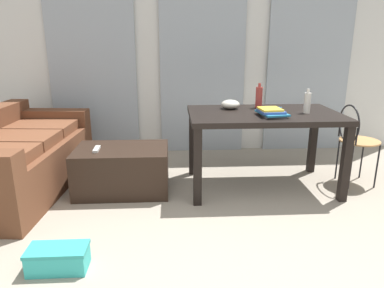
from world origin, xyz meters
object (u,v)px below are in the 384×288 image
(bowl, at_px, (230,104))
(scissors, at_px, (278,107))
(book_stack, at_px, (271,112))
(coffee_table, at_px, (123,169))
(tv_remote_primary, at_px, (97,149))
(shoebox, at_px, (58,258))
(craft_table, at_px, (264,122))
(couch, at_px, (13,159))
(bottle_far, at_px, (307,103))
(bottle_near, at_px, (259,97))
(wire_chair, at_px, (354,135))

(bowl, bearing_deg, scissors, 3.34)
(book_stack, bearing_deg, coffee_table, 174.27)
(book_stack, distance_m, tv_remote_primary, 1.62)
(scissors, xyz_separation_m, shoebox, (-1.78, -1.47, -0.67))
(book_stack, bearing_deg, bowl, 130.52)
(tv_remote_primary, bearing_deg, craft_table, 1.25)
(couch, relative_size, book_stack, 5.62)
(tv_remote_primary, bearing_deg, couch, 169.40)
(coffee_table, height_order, bottle_far, bottle_far)
(tv_remote_primary, bearing_deg, book_stack, -4.75)
(bowl, bearing_deg, book_stack, -49.48)
(book_stack, distance_m, scissors, 0.43)
(couch, height_order, tv_remote_primary, couch)
(coffee_table, xyz_separation_m, book_stack, (1.36, -0.14, 0.56))
(bottle_near, relative_size, shoebox, 0.66)
(bottle_far, height_order, book_stack, bottle_far)
(wire_chair, bearing_deg, bottle_near, 166.73)
(tv_remote_primary, bearing_deg, coffee_table, 11.86)
(bowl, distance_m, book_stack, 0.48)
(coffee_table, height_order, tv_remote_primary, tv_remote_primary)
(scissors, height_order, tv_remote_primary, scissors)
(tv_remote_primary, bearing_deg, scissors, 8.24)
(bowl, xyz_separation_m, scissors, (0.48, 0.03, -0.04))
(craft_table, xyz_separation_m, book_stack, (0.02, -0.16, 0.13))
(book_stack, relative_size, tv_remote_primary, 1.85)
(bottle_far, distance_m, shoebox, 2.43)
(coffee_table, height_order, craft_table, craft_table)
(craft_table, xyz_separation_m, shoebox, (-1.59, -1.25, -0.57))
(bottle_near, distance_m, bowl, 0.30)
(craft_table, distance_m, tv_remote_primary, 1.57)
(bowl, distance_m, scissors, 0.48)
(wire_chair, xyz_separation_m, book_stack, (-0.89, -0.18, 0.27))
(bowl, bearing_deg, craft_table, -34.53)
(wire_chair, distance_m, scissors, 0.78)
(couch, distance_m, book_stack, 2.45)
(bottle_near, distance_m, scissors, 0.22)
(bottle_near, bearing_deg, scissors, -1.30)
(bottle_near, distance_m, shoebox, 2.30)
(scissors, bearing_deg, bottle_far, -55.70)
(coffee_table, distance_m, wire_chair, 2.27)
(couch, relative_size, craft_table, 1.32)
(coffee_table, relative_size, bowl, 4.75)
(couch, bearing_deg, wire_chair, -0.55)
(tv_remote_primary, xyz_separation_m, shoebox, (-0.03, -1.17, -0.36))
(bottle_near, distance_m, tv_remote_primary, 1.64)
(coffee_table, bearing_deg, bowl, 12.12)
(couch, distance_m, wire_chair, 3.28)
(bottle_near, bearing_deg, coffee_table, -169.09)
(wire_chair, distance_m, tv_remote_primary, 2.47)
(bowl, relative_size, book_stack, 0.55)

